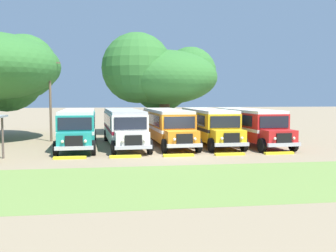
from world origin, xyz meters
name	(u,v)px	position (x,y,z in m)	size (l,w,h in m)	color
ground_plane	(177,155)	(0.00, 0.00, 0.00)	(220.00, 220.00, 0.00)	#937F60
foreground_grass_strip	(205,181)	(0.00, -7.99, 0.00)	(80.00, 8.10, 0.01)	olive
parked_bus_slot_0	(78,126)	(-6.86, 5.34, 1.58)	(3.07, 10.89, 2.82)	teal
parked_bus_slot_1	(124,126)	(-3.34, 5.15, 1.58)	(3.41, 10.95, 2.82)	silver
parked_bus_slot_2	(167,125)	(0.14, 5.54, 1.58)	(3.26, 10.92, 2.82)	orange
parked_bus_slot_3	(208,124)	(3.60, 5.65, 1.58)	(2.94, 10.87, 2.82)	yellow
parked_bus_slot_4	(248,124)	(6.81, 5.04, 1.58)	(3.34, 10.94, 2.82)	red
curb_wheelstop_0	(70,158)	(-6.83, -0.79, 0.07)	(2.00, 0.36, 0.15)	yellow
curb_wheelstop_1	(125,156)	(-3.42, -0.79, 0.07)	(2.00, 0.36, 0.15)	yellow
curb_wheelstop_2	(179,155)	(0.00, -0.79, 0.07)	(2.00, 0.36, 0.15)	yellow
curb_wheelstop_3	(230,154)	(3.42, -0.79, 0.07)	(2.00, 0.36, 0.15)	yellow
curb_wheelstop_4	(279,153)	(6.83, -0.79, 0.07)	(2.00, 0.36, 0.15)	yellow
broad_shade_tree	(161,75)	(0.86, 15.51, 6.09)	(12.31, 11.47, 10.29)	brown
utility_pole	(50,96)	(-9.48, 8.93, 3.91)	(1.80, 0.20, 7.33)	brown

